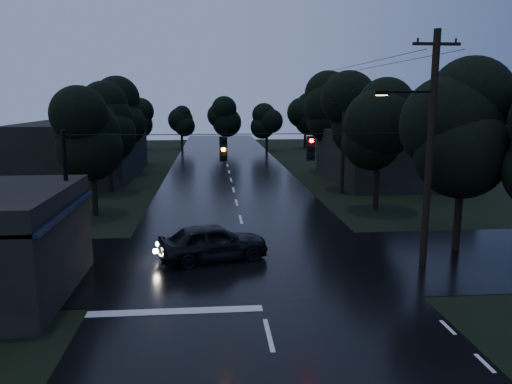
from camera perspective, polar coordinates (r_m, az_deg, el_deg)
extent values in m
cube|color=black|center=(39.94, -2.59, 0.22)|extent=(12.00, 120.00, 0.02)
cube|color=black|center=(22.50, -0.57, -8.08)|extent=(60.00, 9.00, 0.02)
cube|color=black|center=(19.44, -20.90, -2.01)|extent=(0.30, 7.00, 0.15)
cylinder|color=black|center=(17.20, -23.88, -9.73)|extent=(0.10, 0.10, 3.00)
cylinder|color=black|center=(22.69, -19.07, -4.56)|extent=(0.10, 0.10, 3.00)
cube|color=#EBCE5E|center=(18.22, -22.17, -5.19)|extent=(0.06, 1.60, 0.50)
cube|color=#EBCE5E|center=(20.73, -20.02, -3.18)|extent=(0.06, 1.20, 0.50)
cube|color=black|center=(46.27, 14.80, 4.06)|extent=(10.00, 14.00, 4.40)
cube|color=black|center=(50.99, -19.10, 4.75)|extent=(10.00, 16.00, 5.00)
cylinder|color=black|center=(22.33, 19.24, 4.34)|extent=(0.30, 0.30, 10.00)
cube|color=black|center=(22.33, 19.96, 15.63)|extent=(2.00, 0.12, 0.12)
cylinder|color=black|center=(21.79, 16.96, 10.92)|extent=(2.20, 0.10, 0.10)
cube|color=black|center=(21.41, 14.17, 10.94)|extent=(0.60, 0.25, 0.18)
cube|color=#FFB266|center=(21.41, 14.16, 10.67)|extent=(0.45, 0.18, 0.03)
cylinder|color=black|center=(38.71, 9.92, 5.34)|extent=(0.30, 0.30, 7.50)
cube|color=black|center=(38.56, 10.07, 10.00)|extent=(2.00, 0.12, 0.12)
cylinder|color=black|center=(21.49, -20.72, -1.38)|extent=(0.18, 0.18, 6.00)
cylinder|color=black|center=(20.37, -0.37, 6.64)|extent=(15.00, 0.03, 0.03)
cube|color=black|center=(20.35, -3.75, 4.92)|extent=(0.32, 0.25, 1.00)
sphere|color=orange|center=(20.20, -3.74, 4.88)|extent=(0.18, 0.18, 0.18)
cube|color=black|center=(20.75, 6.27, 4.99)|extent=(0.32, 0.25, 1.00)
sphere|color=#FF0C07|center=(20.60, 6.35, 4.95)|extent=(0.18, 0.18, 0.18)
cylinder|color=black|center=(25.78, 22.02, -3.20)|extent=(0.36, 0.36, 2.80)
sphere|color=black|center=(25.23, 22.56, 4.32)|extent=(4.48, 4.48, 4.48)
sphere|color=black|center=(25.15, 22.76, 7.04)|extent=(4.48, 4.48, 4.48)
sphere|color=black|center=(25.12, 22.95, 9.77)|extent=(4.48, 4.48, 4.48)
cylinder|color=black|center=(32.66, -17.95, -0.46)|extent=(0.36, 0.36, 2.45)
sphere|color=black|center=(32.24, -18.25, 4.73)|extent=(3.92, 3.92, 3.92)
sphere|color=black|center=(32.16, -18.36, 6.59)|extent=(3.92, 3.92, 3.92)
sphere|color=black|center=(32.11, -18.47, 8.46)|extent=(3.92, 3.92, 3.92)
cylinder|color=black|center=(40.48, -16.32, 1.82)|extent=(0.36, 0.36, 2.62)
sphere|color=black|center=(40.14, -16.55, 6.32)|extent=(4.20, 4.20, 4.20)
sphere|color=black|center=(40.08, -16.64, 7.92)|extent=(4.20, 4.20, 4.20)
sphere|color=black|center=(40.05, -16.73, 9.53)|extent=(4.20, 4.20, 4.20)
cylinder|color=black|center=(50.32, -14.82, 3.65)|extent=(0.36, 0.36, 2.80)
sphere|color=black|center=(50.04, -15.00, 7.51)|extent=(4.48, 4.48, 4.48)
sphere|color=black|center=(50.00, -15.07, 8.88)|extent=(4.48, 4.48, 4.48)
sphere|color=black|center=(49.98, -15.14, 10.26)|extent=(4.48, 4.48, 4.48)
cylinder|color=black|center=(33.54, 13.56, 0.20)|extent=(0.36, 0.36, 2.62)
sphere|color=black|center=(33.13, 13.80, 5.63)|extent=(4.20, 4.20, 4.20)
sphere|color=black|center=(33.05, 13.89, 7.57)|extent=(4.20, 4.20, 4.20)
sphere|color=black|center=(33.02, 13.98, 9.52)|extent=(4.20, 4.20, 4.20)
cylinder|color=black|center=(41.24, 10.85, 2.34)|extent=(0.36, 0.36, 2.80)
sphere|color=black|center=(40.90, 11.02, 7.06)|extent=(4.48, 4.48, 4.48)
sphere|color=black|center=(40.85, 11.08, 8.73)|extent=(4.48, 4.48, 4.48)
sphere|color=black|center=(40.83, 11.14, 10.42)|extent=(4.48, 4.48, 4.48)
cylinder|color=black|center=(50.98, 8.46, 4.07)|extent=(0.36, 0.36, 2.97)
sphere|color=black|center=(50.70, 8.57, 8.13)|extent=(4.76, 4.76, 4.76)
sphere|color=black|center=(50.66, 8.61, 9.57)|extent=(4.76, 4.76, 4.76)
sphere|color=black|center=(50.66, 8.65, 11.01)|extent=(4.76, 4.76, 4.76)
imported|color=black|center=(22.72, -4.94, -5.70)|extent=(5.30, 3.22, 1.69)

